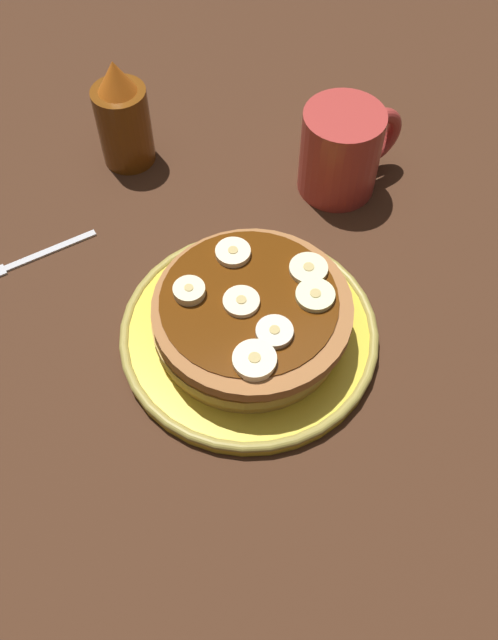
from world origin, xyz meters
TOP-DOWN VIEW (x-y plane):
  - ground_plane at (0.00, 0.00)cm, footprint 140.00×140.00cm
  - plate at (0.00, 0.00)cm, footprint 23.44×23.44cm
  - pancake_stack at (-0.10, -0.12)cm, footprint 17.93×18.01cm
  - banana_slice_0 at (-0.76, 0.26)cm, footprint 3.12×3.12cm
  - banana_slice_1 at (-2.76, -5.44)cm, footprint 3.57×3.57cm
  - banana_slice_2 at (1.32, 4.92)cm, footprint 3.14×3.14cm
  - banana_slice_3 at (-4.02, 3.13)cm, footprint 2.75×2.75cm
  - banana_slice_4 at (6.02, 0.32)cm, footprint 3.37×3.37cm
  - banana_slice_5 at (0.03, -4.02)cm, footprint 3.10×3.10cm
  - banana_slice_6 at (4.92, -2.66)cm, footprint 3.36×3.36cm
  - coffee_mug at (18.45, 11.96)cm, footprint 11.80×8.23cm
  - fork at (-14.27, 19.12)cm, footprint 13.02×1.32cm
  - syrup_bottle at (0.96, 27.24)cm, footprint 5.69×5.69cm

SIDE VIEW (x-z plane):
  - ground_plane at x=0.00cm, z-range -3.00..0.00cm
  - fork at x=-14.27cm, z-range 0.00..0.50cm
  - plate at x=0.00cm, z-range 0.06..1.62cm
  - pancake_stack at x=-0.10cm, z-range 1.30..6.07cm
  - coffee_mug at x=18.45cm, z-range 0.14..9.52cm
  - syrup_bottle at x=0.96cm, z-range -0.73..11.54cm
  - banana_slice_0 at x=-0.76cm, z-range 5.87..6.59cm
  - banana_slice_4 at x=6.02cm, z-range 5.87..6.60cm
  - banana_slice_6 at x=4.92cm, z-range 5.87..6.62cm
  - banana_slice_5 at x=0.03cm, z-range 5.87..6.68cm
  - banana_slice_2 at x=1.32cm, z-range 5.87..6.70cm
  - banana_slice_1 at x=-2.76cm, z-range 5.87..6.71cm
  - banana_slice_3 at x=-4.02cm, z-range 5.87..6.94cm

